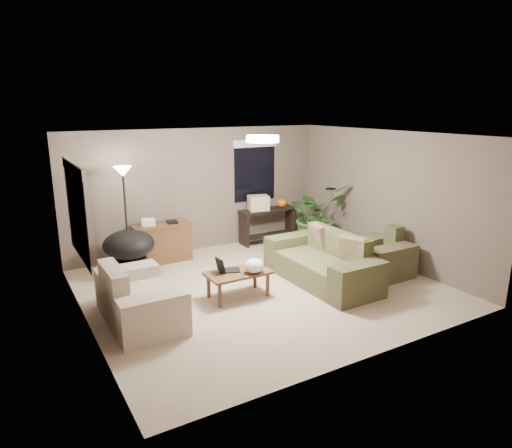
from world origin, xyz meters
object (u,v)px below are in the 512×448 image
console_table (268,223)px  cat_scratching_post (381,255)px  loveseat (138,301)px  floor_lamp (124,184)px  desk (162,242)px  armchair (378,258)px  main_sofa (323,265)px  coffee_table (238,275)px  papasan_chair (129,249)px  houseplant (317,222)px

console_table → cat_scratching_post: 2.62m
loveseat → floor_lamp: (0.44, 2.10, 1.30)m
desk → armchair: bearing=-40.4°
main_sofa → console_table: main_sofa is taller
console_table → floor_lamp: (-3.14, -0.23, 1.16)m
main_sofa → coffee_table: size_ratio=2.20×
loveseat → papasan_chair: (0.40, 1.89, 0.17)m
loveseat → cat_scratching_post: (4.58, -0.08, -0.08)m
houseplant → cat_scratching_post: 1.66m
desk → cat_scratching_post: 4.17m
main_sofa → coffee_table: (-1.56, 0.14, 0.06)m
armchair → houseplant: 1.90m
desk → papasan_chair: size_ratio=1.02×
console_table → coffee_table: bearing=-130.6°
papasan_chair → loveseat: bearing=-102.1°
main_sofa → desk: 3.13m
floor_lamp → coffee_table: bearing=-60.9°
coffee_table → houseplant: 3.09m
main_sofa → cat_scratching_post: main_sofa is taller
floor_lamp → houseplant: floor_lamp is taller
main_sofa → cat_scratching_post: bearing=1.7°
coffee_table → houseplant: bearing=29.3°
houseplant → main_sofa: bearing=-124.3°
armchair → desk: bearing=139.6°
cat_scratching_post → coffee_table: bearing=178.1°
console_table → main_sofa: bearing=-99.6°
coffee_table → desk: 2.29m
main_sofa → floor_lamp: 3.75m
loveseat → houseplant: houseplant is taller
armchair → console_table: (-0.65, 2.69, 0.14)m
cat_scratching_post → console_table: bearing=112.7°
main_sofa → floor_lamp: bearing=140.8°
papasan_chair → floor_lamp: bearing=79.2°
coffee_table → floor_lamp: floor_lamp is taller
armchair → papasan_chair: 4.44m
armchair → cat_scratching_post: bearing=37.8°
console_table → desk: bearing=-178.4°
coffee_table → floor_lamp: bearing=119.1°
loveseat → houseplant: 4.56m
houseplant → floor_lamp: bearing=171.5°
desk → console_table: (2.44, 0.07, 0.06)m
main_sofa → houseplant: houseplant is taller
armchair → coffee_table: armchair is taller
houseplant → desk: bearing=166.8°
houseplant → papasan_chair: bearing=174.6°
loveseat → houseplant: (4.29, 1.53, 0.24)m
coffee_table → cat_scratching_post: size_ratio=2.00×
armchair → floor_lamp: floor_lamp is taller
main_sofa → console_table: (0.41, 2.45, 0.14)m
floor_lamp → cat_scratching_post: size_ratio=3.82×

